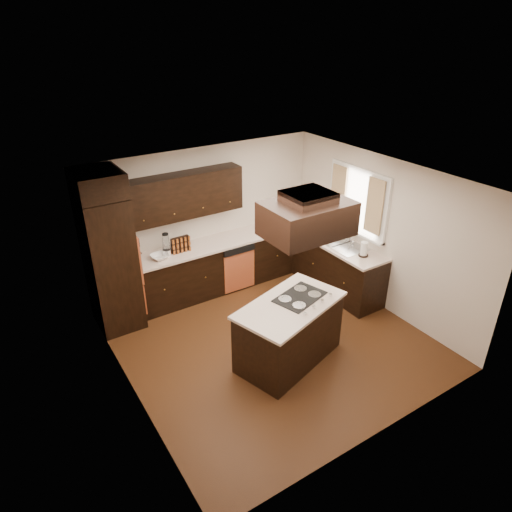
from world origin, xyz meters
name	(u,v)px	position (x,y,z in m)	size (l,w,h in m)	color
floor	(272,341)	(0.00, 0.00, -0.01)	(4.20, 4.20, 0.02)	#5B3317
ceiling	(275,180)	(0.00, 0.00, 2.51)	(4.20, 4.20, 0.02)	white
wall_back	(204,219)	(0.00, 2.11, 1.25)	(4.20, 0.02, 2.50)	beige
wall_front	(389,350)	(0.00, -2.11, 1.25)	(4.20, 0.02, 2.50)	beige
wall_left	(124,315)	(-2.11, 0.00, 1.25)	(0.02, 4.20, 2.50)	beige
wall_right	(381,234)	(2.11, 0.00, 1.25)	(0.02, 4.20, 2.50)	beige
oven_column	(111,264)	(-1.78, 1.71, 1.06)	(0.65, 0.75, 2.12)	black
wall_oven_face	(133,255)	(-1.43, 1.71, 1.12)	(0.05, 0.62, 0.78)	#C85C34
base_cabinets_back	(216,266)	(0.03, 1.80, 0.44)	(2.93, 0.60, 0.88)	black
base_cabinets_right	(326,261)	(1.80, 0.90, 0.44)	(0.60, 2.40, 0.88)	black
countertop_back	(216,243)	(0.03, 1.79, 0.90)	(2.93, 0.63, 0.04)	beige
countertop_right	(328,238)	(1.79, 0.90, 0.90)	(0.63, 2.40, 0.04)	beige
upper_cabinets	(183,195)	(-0.43, 1.93, 1.81)	(2.00, 0.34, 0.72)	black
dishwasher_front	(239,271)	(0.33, 1.50, 0.40)	(0.60, 0.05, 0.72)	#C85C34
window_frame	(358,201)	(2.07, 0.55, 1.65)	(0.06, 1.32, 1.12)	white
window_pane	(359,201)	(2.10, 0.55, 1.65)	(0.00, 1.20, 1.00)	white
curtain_left	(374,206)	(2.01, 0.13, 1.70)	(0.02, 0.34, 0.90)	beige
curtain_right	(338,192)	(2.01, 0.97, 1.70)	(0.02, 0.34, 0.90)	beige
sink_rim	(342,244)	(1.80, 0.55, 0.92)	(0.52, 0.84, 0.01)	silver
island	(289,333)	(-0.03, -0.45, 0.44)	(1.47, 0.80, 0.88)	black
island_top	(290,305)	(-0.03, -0.45, 0.90)	(1.53, 0.86, 0.04)	beige
cooktop	(300,297)	(0.18, -0.39, 0.93)	(0.70, 0.46, 0.01)	black
range_hood	(307,219)	(0.10, -0.55, 2.16)	(1.05, 0.72, 0.42)	black
hood_duct	(308,197)	(0.10, -0.55, 2.44)	(0.55, 0.50, 0.13)	black
blender_base	(167,252)	(-0.85, 1.78, 0.97)	(0.15, 0.15, 0.10)	silver
blender_pitcher	(166,242)	(-0.85, 1.78, 1.15)	(0.13, 0.13, 0.26)	silver
spice_rack	(180,244)	(-0.61, 1.77, 1.05)	(0.31, 0.08, 0.26)	black
mixing_bowl	(160,257)	(-1.00, 1.73, 0.96)	(0.29, 0.29, 0.07)	white
soap_bottle	(324,230)	(1.77, 0.98, 1.03)	(0.10, 0.10, 0.21)	white
paper_towel	(364,249)	(1.80, 0.04, 1.04)	(0.11, 0.11, 0.25)	white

